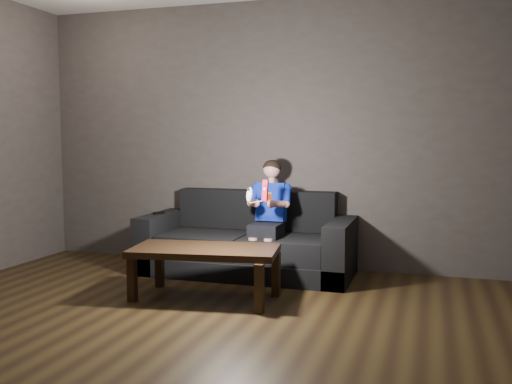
% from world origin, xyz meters
% --- Properties ---
extents(floor, '(5.00, 5.00, 0.00)m').
position_xyz_m(floor, '(0.00, 0.00, 0.00)').
color(floor, black).
rests_on(floor, ground).
extents(back_wall, '(5.00, 0.04, 2.70)m').
position_xyz_m(back_wall, '(0.00, 2.50, 1.35)').
color(back_wall, '#3F3837').
rests_on(back_wall, ground).
extents(sofa, '(2.03, 0.88, 0.79)m').
position_xyz_m(sofa, '(-0.10, 2.08, 0.26)').
color(sofa, black).
rests_on(sofa, floor).
extents(child, '(0.41, 0.51, 1.01)m').
position_xyz_m(child, '(0.13, 2.03, 0.66)').
color(child, black).
rests_on(child, sofa).
extents(wii_remote_red, '(0.05, 0.07, 0.19)m').
position_xyz_m(wii_remote_red, '(0.21, 1.64, 0.86)').
color(wii_remote_red, red).
rests_on(wii_remote_red, child).
extents(nunchuk_white, '(0.07, 0.10, 0.14)m').
position_xyz_m(nunchuk_white, '(0.06, 1.64, 0.82)').
color(nunchuk_white, white).
rests_on(nunchuk_white, child).
extents(wii_remote_black, '(0.07, 0.14, 0.03)m').
position_xyz_m(wii_remote_black, '(-1.02, 2.01, 0.57)').
color(wii_remote_black, black).
rests_on(wii_remote_black, sofa).
extents(coffee_table, '(1.25, 0.75, 0.43)m').
position_xyz_m(coffee_table, '(-0.15, 1.11, 0.37)').
color(coffee_table, black).
rests_on(coffee_table, floor).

